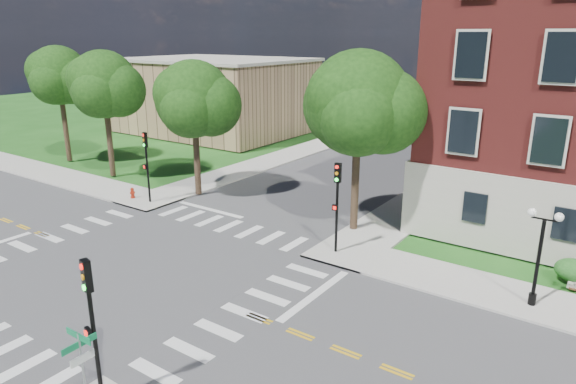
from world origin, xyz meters
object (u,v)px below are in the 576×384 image
Objects in this scene: twin_lamp_west at (539,252)px; street_sign_pole at (82,361)px; traffic_signal_ne at (337,196)px; fire_hydrant at (132,193)px; traffic_signal_se at (91,313)px; traffic_signal_nw at (146,158)px.

twin_lamp_west reaches higher than street_sign_pole.
traffic_signal_ne is 9.63m from twin_lamp_west.
traffic_signal_ne is at bearing 0.46° from fire_hydrant.
fire_hydrant is at bearing -179.76° from twin_lamp_west.
traffic_signal_se is 1.55× the size of street_sign_pole.
traffic_signal_se is at bearing 127.80° from street_sign_pole.
street_sign_pole is 4.13× the size of fire_hydrant.
traffic_signal_nw is at bearing -179.97° from traffic_signal_ne.
traffic_signal_se is 14.20m from traffic_signal_ne.
traffic_signal_nw reaches higher than street_sign_pole.
traffic_signal_nw is 3.18m from fire_hydrant.
traffic_signal_nw is at bearing 4.23° from fire_hydrant.
traffic_signal_ne is at bearing 179.88° from twin_lamp_west.
twin_lamp_west is 17.65m from street_sign_pole.
street_sign_pole is at bearing -88.53° from traffic_signal_ne.
fire_hydrant is at bearing 138.06° from street_sign_pole.
traffic_signal_ne is 14.60m from traffic_signal_nw.
fire_hydrant is at bearing 138.59° from traffic_signal_se.
traffic_signal_nw is 1.13× the size of twin_lamp_west.
fire_hydrant is (-16.25, -0.13, -2.72)m from traffic_signal_ne.
traffic_signal_nw is 6.40× the size of fire_hydrant.
traffic_signal_ne is at bearing 88.83° from traffic_signal_se.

